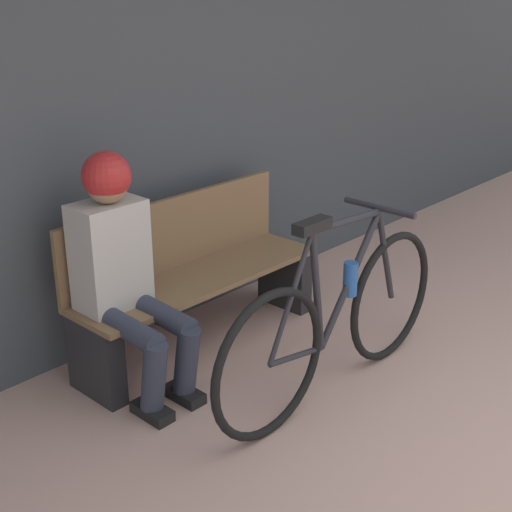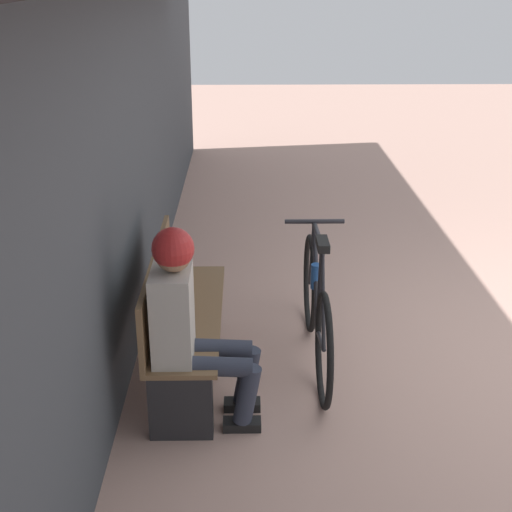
# 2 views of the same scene
# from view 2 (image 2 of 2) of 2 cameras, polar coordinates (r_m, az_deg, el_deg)

# --- Properties ---
(storefront_wall) EXTENTS (12.00, 0.56, 3.20)m
(storefront_wall) POSITION_cam_2_polar(r_m,az_deg,el_deg) (4.30, -11.68, 10.84)
(storefront_wall) COLOR #3D4247
(storefront_wall) RESTS_ON ground_plane
(park_bench_near) EXTENTS (1.51, 0.42, 0.82)m
(park_bench_near) POSITION_cam_2_polar(r_m,az_deg,el_deg) (4.60, -6.07, -5.06)
(park_bench_near) COLOR brown
(park_bench_near) RESTS_ON ground_plane
(bicycle) EXTENTS (1.67, 0.40, 0.95)m
(bicycle) POSITION_cam_2_polar(r_m,az_deg,el_deg) (4.71, 4.86, -4.19)
(bicycle) COLOR black
(bicycle) RESTS_ON ground_plane
(person_seated) EXTENTS (0.34, 0.61, 1.20)m
(person_seated) POSITION_cam_2_polar(r_m,az_deg,el_deg) (3.97, -5.41, -4.76)
(person_seated) COLOR #2D3342
(person_seated) RESTS_ON ground_plane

